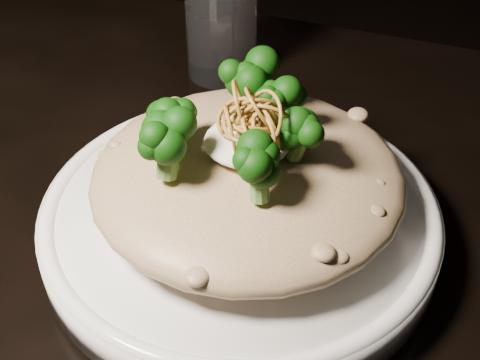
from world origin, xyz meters
The scene contains 7 objects.
table centered at (0.00, 0.00, 0.67)m, with size 1.10×0.80×0.75m.
plate centered at (0.07, 0.04, 0.77)m, with size 0.29×0.29×0.03m, color white.
risotto centered at (0.07, 0.04, 0.80)m, with size 0.22×0.22×0.05m, color brown.
broccoli centered at (0.07, 0.04, 0.86)m, with size 0.14×0.14×0.05m, color black, non-canonical shape.
cheese centered at (0.07, 0.04, 0.84)m, with size 0.06×0.06×0.02m, color white.
shallots centered at (0.07, 0.04, 0.86)m, with size 0.05×0.05×0.03m, color brown, non-canonical shape.
drinking_glass centered at (-0.03, 0.26, 0.81)m, with size 0.07×0.07×0.12m, color silver.
Camera 1 is at (0.19, -0.30, 1.11)m, focal length 50.00 mm.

